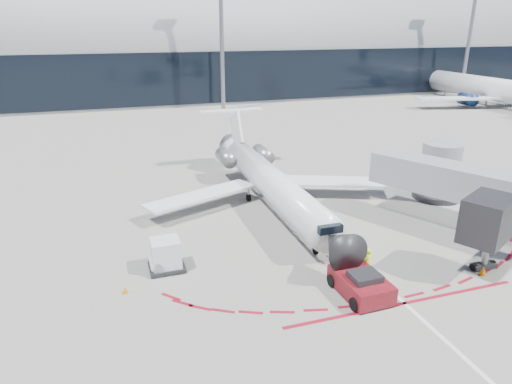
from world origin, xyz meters
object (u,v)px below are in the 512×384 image
object	(u,v)px
regional_jet	(268,180)
ramp_worker	(367,263)
pushback_tug	(361,284)
uld_container	(166,255)

from	to	relation	value
regional_jet	ramp_worker	size ratio (longest dim) A/B	13.34
pushback_tug	uld_container	size ratio (longest dim) A/B	2.71
ramp_worker	uld_container	size ratio (longest dim) A/B	0.90
regional_jet	ramp_worker	distance (m)	12.98
pushback_tug	ramp_worker	bearing A→B (deg)	48.44
regional_jet	pushback_tug	xyz separation A→B (m)	(0.36, -14.29, -1.47)
pushback_tug	ramp_worker	size ratio (longest dim) A/B	3.02
regional_jet	uld_container	distance (m)	12.62
pushback_tug	uld_container	bearing A→B (deg)	146.93
ramp_worker	uld_container	bearing A→B (deg)	-41.40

